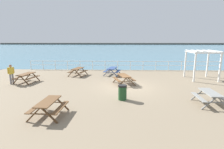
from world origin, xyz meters
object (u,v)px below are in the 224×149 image
Objects in this scene: picnic_table_near_left at (124,77)px; litter_bin at (122,92)px; picnic_table_seaward at (48,105)px; picnic_table_far_right at (78,70)px; picnic_table_far_left at (112,70)px; picnic_table_near_right at (210,95)px; lattice_pergola at (202,58)px; visitor at (11,73)px; picnic_table_mid_centre at (26,76)px.

litter_bin is at bearing 160.17° from picnic_table_near_left.
litter_bin reaches higher than picnic_table_seaward.
picnic_table_far_left is at bearing -71.60° from picnic_table_far_right.
picnic_table_near_right is 0.98× the size of picnic_table_seaward.
picnic_table_far_left is 2.20× the size of litter_bin.
picnic_table_seaward is 14.21m from lattice_pergola.
picnic_table_seaward is at bearing 131.80° from picnic_table_near_left.
lattice_pergola reaches higher than visitor.
picnic_table_mid_centre and picnic_table_seaward have the same top height.
picnic_table_far_right is 1.11× the size of picnic_table_seaward.
picnic_table_near_right is at bearing -101.00° from picnic_table_mid_centre.
picnic_table_seaward is 4.50m from litter_bin.
visitor reaches higher than picnic_table_near_left.
picnic_table_mid_centre and picnic_table_far_right have the same top height.
lattice_pergola is at bearing 38.99° from litter_bin.
visitor is at bearing 128.60° from picnic_table_far_left.
picnic_table_near_left is at bearing -82.74° from picnic_table_mid_centre.
picnic_table_near_right is 5.09m from litter_bin.
picnic_table_far_right is at bearing 51.43° from picnic_table_near_right.
lattice_pergola is (8.39, -1.62, 1.41)m from picnic_table_far_left.
picnic_table_near_right is 1.94× the size of litter_bin.
picnic_table_far_right is 12.08m from lattice_pergola.
picnic_table_far_left is at bearing -0.53° from picnic_table_near_left.
picnic_table_far_right is 6.07m from visitor.
picnic_table_near_left is 5.74m from picnic_table_far_right.
litter_bin is at bearing -141.93° from lattice_pergola.
picnic_table_seaward is 1.13× the size of visitor.
picnic_table_near_right is at bearing -150.73° from picnic_table_near_left.
lattice_pergola reaches higher than picnic_table_far_right.
picnic_table_mid_centre is 4.93m from picnic_table_far_right.
picnic_table_near_left is 3.96m from litter_bin.
picnic_table_far_right is (-4.63, 3.39, 0.00)m from picnic_table_near_left.
picnic_table_near_right is 14.24m from picnic_table_mid_centre.
picnic_table_near_right and picnic_table_far_right have the same top height.
picnic_table_near_left is at bearing -164.71° from lattice_pergola.
picnic_table_far_right is (3.87, 3.05, 0.00)m from picnic_table_mid_centre.
picnic_table_far_right is at bearing 121.06° from litter_bin.
picnic_table_seaward is at bearing -143.56° from lattice_pergola.
visitor is 1.75× the size of litter_bin.
visitor is at bearing 140.07° from picnic_table_far_right.
litter_bin is (4.42, -7.35, -0.10)m from picnic_table_far_right.
visitor is (-5.51, 6.18, 0.36)m from picnic_table_seaward.
litter_bin is at bearing -53.20° from picnic_table_seaward.
visitor reaches higher than picnic_table_mid_centre.
picnic_table_seaward is at bearing -136.61° from picnic_table_mid_centre.
picnic_table_far_left is at bearing -55.82° from picnic_table_mid_centre.
picnic_table_seaward is (4.56, -6.80, 0.00)m from picnic_table_mid_centre.
picnic_table_mid_centre is 0.97× the size of picnic_table_far_right.
picnic_table_near_left is 7.57m from picnic_table_seaward.
lattice_pergola is at bearing -87.99° from picnic_table_far_left.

